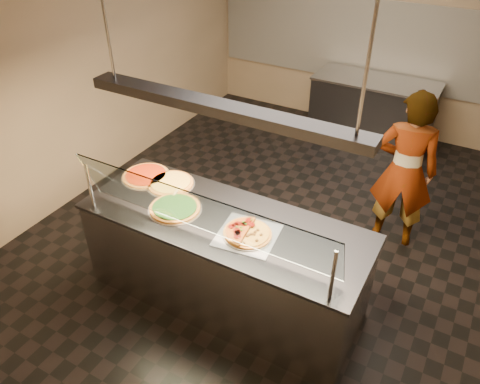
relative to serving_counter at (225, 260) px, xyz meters
The scene contains 19 objects.
ground 1.33m from the serving_counter, 89.16° to the left, with size 5.00×6.00×0.02m, color black.
wall_back 4.37m from the serving_counter, 89.75° to the left, with size 5.00×0.02×3.00m, color tan.
wall_front 2.05m from the serving_counter, 89.41° to the right, with size 5.00×0.02×3.00m, color tan.
wall_left 2.97m from the serving_counter, 153.60° to the left, with size 0.02×6.00×3.00m, color tan.
tile_band 4.30m from the serving_counter, 89.75° to the left, with size 4.90×0.02×1.20m, color silver.
serving_counter is the anchor object (origin of this frame).
sneeze_guard 0.83m from the serving_counter, 90.00° to the right, with size 2.28×0.18×0.54m.
perforated_tray 0.55m from the serving_counter, 16.22° to the right, with size 0.52×0.52×0.01m.
half_pizza_pepperoni 0.54m from the serving_counter, 23.60° to the right, with size 0.24×0.41×0.05m.
half_pizza_sausage 0.62m from the serving_counter, 12.53° to the right, with size 0.24×0.41×0.04m.
pizza_spinach 0.66m from the serving_counter, 169.79° to the right, with size 0.47×0.47×0.03m.
pizza_cheese 0.89m from the serving_counter, 162.91° to the left, with size 0.45×0.45×0.03m.
pizza_tomato 1.13m from the serving_counter, 168.06° to the left, with size 0.47×0.47×0.03m.
pizza_spatula 0.72m from the serving_counter, behind, with size 0.21×0.23×0.02m.
prep_table 3.79m from the serving_counter, 86.35° to the left, with size 1.74×0.74×0.93m.
worker 2.04m from the serving_counter, 55.28° to the left, with size 0.63×0.41×1.73m, color #362D3C.
heat_lamp_housing 1.48m from the serving_counter, 90.00° to the left, with size 2.30×0.18×0.08m, color #2F2F33.
lamp_rod_left 2.26m from the serving_counter, behind, with size 0.02×0.02×1.01m, color #B7B7BC.
lamp_rod_right 2.26m from the serving_counter, ahead, with size 0.02×0.02×1.01m, color #B7B7BC.
Camera 1 is at (1.63, -3.89, 3.37)m, focal length 35.00 mm.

